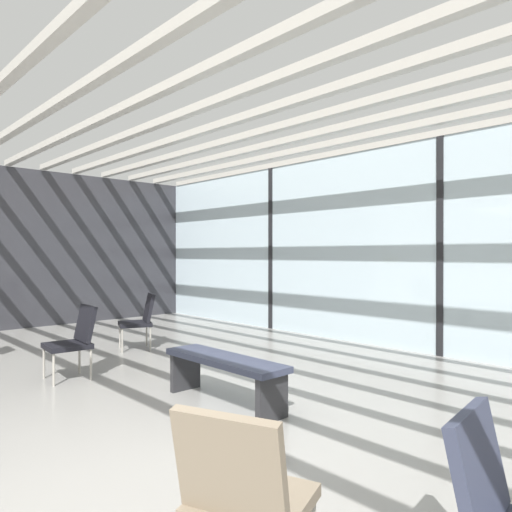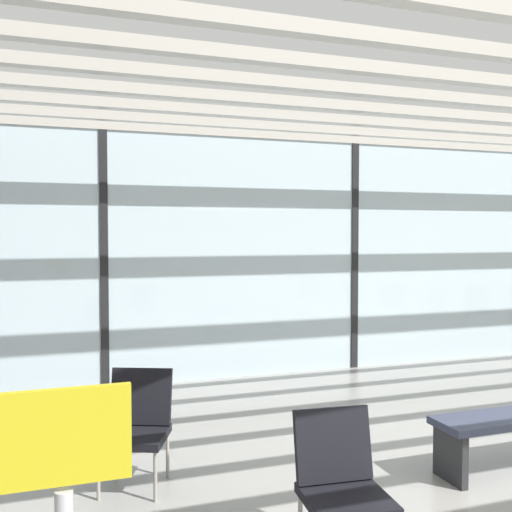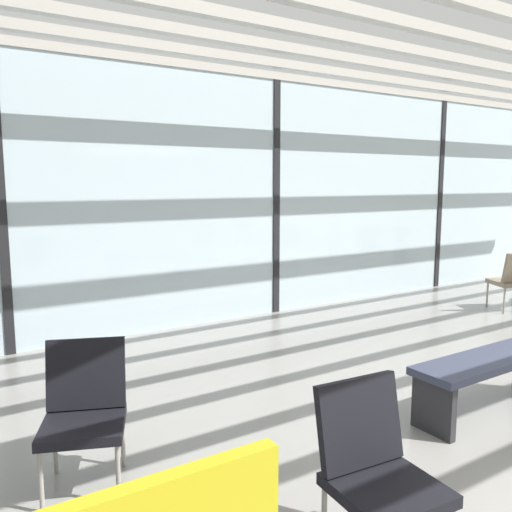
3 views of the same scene
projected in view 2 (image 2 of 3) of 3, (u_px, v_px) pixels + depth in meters
glass_curtain_wall at (353, 256)px, 8.38m from camera, size 14.00×0.08×3.22m
window_mullion_0 at (104, 260)px, 7.24m from camera, size 0.10×0.12×3.22m
window_mullion_1 at (353, 256)px, 8.38m from camera, size 0.10×0.12×3.22m
parked_airplane at (316, 234)px, 13.40m from camera, size 13.43×3.85×3.85m
lounge_chair_0 at (137, 421)px, 4.49m from camera, size 0.64×0.67×0.87m
lounge_chair_4 at (341, 478)px, 3.44m from camera, size 0.52×0.56×0.87m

